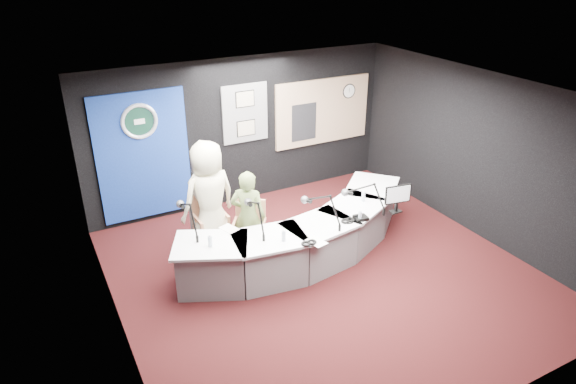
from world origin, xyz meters
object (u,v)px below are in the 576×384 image
armchair_right (249,232)px  armchair_left (211,224)px  person_man (209,198)px  broadcast_desk (304,237)px  person_woman (248,217)px

armchair_right → armchair_left: bearing=162.2°
armchair_left → person_man: person_man is taller
broadcast_desk → armchair_left: bearing=142.9°
armchair_left → person_man: bearing=0.0°
armchair_right → person_man: (-0.43, 0.54, 0.47)m
armchair_left → person_woman: (0.43, -0.54, 0.29)m
person_man → person_woman: size_ratio=1.24×
person_woman → armchair_right: bearing=-0.0°
broadcast_desk → armchair_right: bearing=154.2°
broadcast_desk → person_woman: 0.95m
person_man → armchair_left: bearing=180.0°
person_man → broadcast_desk: bearing=131.3°
broadcast_desk → armchair_right: 0.88m
armchair_left → person_woman: person_woman is taller
armchair_right → person_woman: bearing=0.0°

